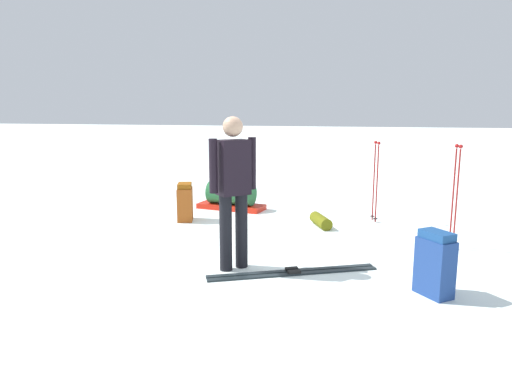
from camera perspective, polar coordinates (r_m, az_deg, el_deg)
The scene contains 9 objects.
ground_plane at distance 6.24m, azimuth 0.00°, elevation -6.34°, with size 80.00×80.00×0.00m, color white.
skier_standing at distance 5.08m, azimuth -2.82°, elevation 0.86°, with size 0.43×0.43×1.70m.
ski_pair_near at distance 5.17m, azimuth 4.57°, elevation -9.82°, with size 0.96×1.79×0.05m.
backpack_large_dark at distance 7.50m, azimuth -8.74°, elevation -1.27°, with size 0.41×0.33×0.61m.
backpack_bright at distance 4.80m, azimuth 21.16°, elevation -8.29°, with size 0.40×0.38×0.64m.
ski_poles_planted_near at distance 7.55m, azimuth 14.51°, elevation 1.78°, with size 0.22×0.12×1.28m.
ski_poles_planted_far at distance 6.37m, azimuth 23.32°, elevation 0.04°, with size 0.16×0.10×1.34m.
gear_sled at distance 8.29m, azimuth -3.08°, elevation -0.57°, with size 0.65×1.25×0.49m.
sleeping_mat_rolled at distance 7.15m, azimuth 7.97°, elevation -3.53°, with size 0.18×0.18×0.55m, color #5B5D10.
Camera 1 is at (5.82, 1.37, 1.79)m, focal length 32.50 mm.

